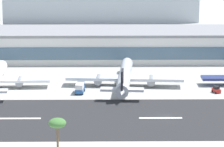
{
  "coord_description": "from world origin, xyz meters",
  "views": [
    {
      "loc": [
        -16.9,
        -166.05,
        52.39
      ],
      "look_at": [
        -14.66,
        32.07,
        4.81
      ],
      "focal_mm": 99.54,
      "sensor_mm": 36.0,
      "label": 1
    }
  ],
  "objects": [
    {
      "name": "terminal_building",
      "position": [
        -10.69,
        78.01,
        5.85
      ],
      "size": [
        148.68,
        27.45,
        11.7
      ],
      "color": "silver",
      "rests_on": "ground_plane"
    },
    {
      "name": "runway_strip",
      "position": [
        0.0,
        -1.37,
        0.04
      ],
      "size": [
        800.0,
        37.67,
        0.08
      ],
      "primitive_type": "cube",
      "color": "#262628",
      "rests_on": "ground_plane"
    },
    {
      "name": "service_box_truck_1",
      "position": [
        -25.0,
        25.53,
        1.79
      ],
      "size": [
        3.17,
        6.21,
        3.25
      ],
      "rotation": [
        0.0,
        0.0,
        1.47
      ],
      "color": "#23569E",
      "rests_on": "ground_plane"
    },
    {
      "name": "runway_centreline_dash_4",
      "position": [
        -1.5,
        -1.37,
        0.09
      ],
      "size": [
        12.0,
        1.2,
        0.01
      ],
      "primitive_type": "cube",
      "color": "white",
      "rests_on": "runway_strip"
    },
    {
      "name": "service_baggage_tug_0",
      "position": [
        18.69,
        25.36,
        1.05
      ],
      "size": [
        2.78,
        3.56,
        2.2
      ],
      "rotation": [
        0.0,
        0.0,
        1.94
      ],
      "color": "#B2231E",
      "rests_on": "ground_plane"
    },
    {
      "name": "airliner_black_tail_gate_1",
      "position": [
        -10.47,
        33.27,
        3.07
      ],
      "size": [
        39.31,
        46.11,
        9.62
      ],
      "rotation": [
        0.0,
        0.0,
        1.5
      ],
      "color": "silver",
      "rests_on": "ground_plane"
    },
    {
      "name": "palm_tree_1",
      "position": [
        -27.55,
        -34.95,
        9.35
      ],
      "size": [
        3.97,
        3.97,
        10.74
      ],
      "color": "brown",
      "rests_on": "ground_plane"
    },
    {
      "name": "runway_centreline_dash_3",
      "position": [
        -40.82,
        -1.37,
        0.09
      ],
      "size": [
        12.0,
        1.2,
        0.01
      ],
      "primitive_type": "cube",
      "color": "white",
      "rests_on": "runway_strip"
    },
    {
      "name": "ground_plane",
      "position": [
        0.0,
        0.0,
        0.0
      ],
      "size": [
        1400.0,
        1400.0,
        0.0
      ],
      "primitive_type": "plane",
      "color": "#A8A8A3"
    }
  ]
}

